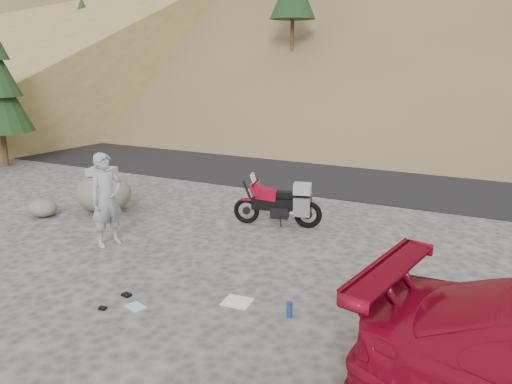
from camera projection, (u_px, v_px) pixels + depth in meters
ground at (203, 269)px, 9.19m from camera, size 140.00×140.00×0.00m
road at (343, 171)px, 16.98m from camera, size 120.00×7.00×0.05m
motorcycle at (281, 204)px, 11.40m from camera, size 2.03×0.88×1.23m
man at (110, 244)px, 10.38m from camera, size 0.66×0.82×1.94m
boulder at (103, 192)px, 12.46m from camera, size 1.48×1.27×1.13m
small_rock at (43, 208)px, 12.14m from camera, size 0.73×0.66×0.43m
gear_white_cloth at (237, 302)px, 7.95m from camera, size 0.47×0.43×0.01m
gear_bottle at (290, 309)px, 7.48m from camera, size 0.11×0.11×0.24m
gear_glove_a at (126, 295)px, 8.15m from camera, size 0.17×0.13×0.04m
gear_glove_b at (103, 308)px, 7.73m from camera, size 0.13×0.10×0.04m
gear_blue_cloth at (135, 307)px, 7.80m from camera, size 0.36×0.31×0.01m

